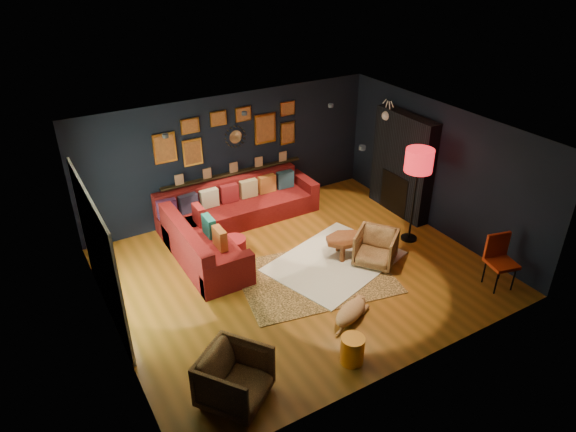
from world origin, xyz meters
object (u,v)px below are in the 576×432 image
gold_stool (352,350)px  orange_chair (499,256)px  sectional (226,222)px  coffee_table (345,241)px  armchair_right (376,246)px  floor_lamp (419,164)px  armchair_left (235,376)px  dog (351,310)px  pouf (234,245)px

gold_stool → orange_chair: 3.30m
sectional → orange_chair: 5.12m
coffee_table → armchair_right: armchair_right is taller
armchair_right → gold_stool: armchair_right is taller
orange_chair → floor_lamp: bearing=111.7°
coffee_table → orange_chair: orange_chair is taller
sectional → orange_chair: (3.38, -3.83, 0.24)m
sectional → floor_lamp: bearing=-32.1°
armchair_left → floor_lamp: bearing=-14.3°
armchair_right → dog: bearing=-88.9°
gold_stool → armchair_left: bearing=172.8°
armchair_left → dog: 2.34m
orange_chair → coffee_table: bearing=144.8°
gold_stool → dog: 0.93m
gold_stool → floor_lamp: (3.00, 2.12, 1.42)m
sectional → pouf: bearing=-101.6°
armchair_left → orange_chair: orange_chair is taller
coffee_table → dog: 1.80m
pouf → gold_stool: 3.42m
pouf → dog: size_ratio=0.44×
armchair_left → sectional: bearing=31.1°
sectional → armchair_left: 4.18m
coffee_table → floor_lamp: (1.50, -0.14, 1.29)m
sectional → armchair_left: bearing=-112.7°
pouf → orange_chair: 4.75m
orange_chair → dog: orange_chair is taller
armchair_left → dog: size_ratio=0.80×
coffee_table → armchair_right: (0.36, -0.46, 0.02)m
coffee_table → armchair_left: size_ratio=1.02×
sectional → armchair_right: 3.02m
coffee_table → dog: size_ratio=0.81×
dog → floor_lamp: bearing=4.3°
armchair_left → gold_stool: armchair_left is taller
armchair_right → dog: 1.70m
dog → armchair_left: bearing=168.6°
coffee_table → gold_stool: size_ratio=1.96×
sectional → gold_stool: (0.11, -4.08, -0.11)m
orange_chair → floor_lamp: 2.18m
sectional → dog: size_ratio=3.28×
gold_stool → floor_lamp: bearing=35.3°
pouf → orange_chair: size_ratio=0.48×
sectional → floor_lamp: floor_lamp is taller
armchair_left → dog: bearing=-22.9°
floor_lamp → orange_chair: bearing=-81.8°
pouf → floor_lamp: size_ratio=0.24×
coffee_table → gold_stool: (-1.50, -2.26, -0.13)m
armchair_right → gold_stool: (-1.86, -1.80, -0.15)m
coffee_table → floor_lamp: floor_lamp is taller
orange_chair → pouf: bearing=151.6°
sectional → orange_chair: size_ratio=3.56×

